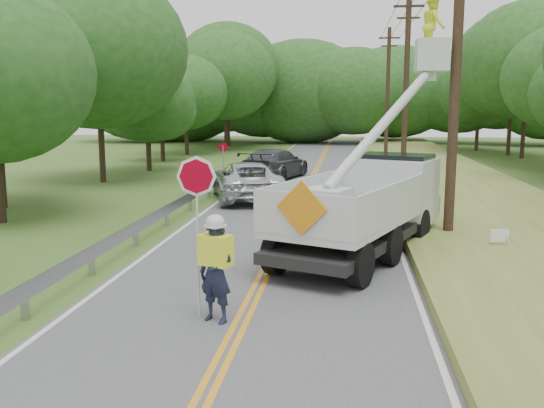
# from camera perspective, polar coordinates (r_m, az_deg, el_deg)

# --- Properties ---
(ground) EXTENTS (140.00, 140.00, 0.00)m
(ground) POSITION_cam_1_polar(r_m,az_deg,el_deg) (10.11, -4.40, -14.07)
(ground) COLOR #3D581B
(ground) RESTS_ON ground
(road) EXTENTS (7.20, 96.00, 0.03)m
(road) POSITION_cam_1_polar(r_m,az_deg,el_deg) (23.50, 2.44, -0.40)
(road) COLOR #515053
(road) RESTS_ON ground
(guardrail) EXTENTS (0.18, 48.00, 0.77)m
(guardrail) POSITION_cam_1_polar(r_m,az_deg,el_deg) (24.95, -6.61, 1.38)
(guardrail) COLOR #919599
(guardrail) RESTS_ON ground
(utility_poles) EXTENTS (1.60, 43.30, 10.00)m
(utility_poles) POSITION_cam_1_polar(r_m,az_deg,el_deg) (26.30, 14.26, 11.87)
(utility_poles) COLOR black
(utility_poles) RESTS_ON ground
(tall_grass_verge) EXTENTS (7.00, 96.00, 0.30)m
(tall_grass_verge) POSITION_cam_1_polar(r_m,az_deg,el_deg) (23.97, 19.62, -0.41)
(tall_grass_verge) COLOR #616A29
(tall_grass_verge) RESTS_ON ground
(treeline_left) EXTENTS (11.05, 57.36, 12.09)m
(treeline_left) POSITION_cam_1_polar(r_m,az_deg,el_deg) (43.00, -9.36, 12.29)
(treeline_left) COLOR #332319
(treeline_left) RESTS_ON ground
(treeline_horizon) EXTENTS (56.82, 14.57, 11.56)m
(treeline_horizon) POSITION_cam_1_polar(r_m,az_deg,el_deg) (65.55, 3.45, 10.73)
(treeline_horizon) COLOR #204B17
(treeline_horizon) RESTS_ON ground
(flagger) EXTENTS (1.18, 0.69, 3.10)m
(flagger) POSITION_cam_1_polar(r_m,az_deg,el_deg) (11.09, -5.48, -5.81)
(flagger) COLOR #191E33
(flagger) RESTS_ON road
(bucket_truck) EXTENTS (4.97, 7.68, 7.11)m
(bucket_truck) POSITION_cam_1_polar(r_m,az_deg,el_deg) (17.08, 10.16, 1.16)
(bucket_truck) COLOR black
(bucket_truck) RESTS_ON road
(suv_silver) EXTENTS (4.24, 6.36, 1.62)m
(suv_silver) POSITION_cam_1_polar(r_m,az_deg,el_deg) (25.63, -2.45, 2.28)
(suv_silver) COLOR silver
(suv_silver) RESTS_ON road
(suv_darkgrey) EXTENTS (3.71, 6.15, 1.67)m
(suv_darkgrey) POSITION_cam_1_polar(r_m,az_deg,el_deg) (32.83, 0.29, 3.91)
(suv_darkgrey) COLOR #3E4046
(suv_darkgrey) RESTS_ON road
(stop_sign_permanent) EXTENTS (0.47, 0.06, 2.22)m
(stop_sign_permanent) POSITION_cam_1_polar(r_m,az_deg,el_deg) (29.54, -4.72, 4.41)
(stop_sign_permanent) COLOR #919599
(stop_sign_permanent) RESTS_ON ground
(yard_sign) EXTENTS (0.50, 0.12, 0.72)m
(yard_sign) POSITION_cam_1_polar(r_m,az_deg,el_deg) (17.22, 21.04, -2.95)
(yard_sign) COLOR white
(yard_sign) RESTS_ON ground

